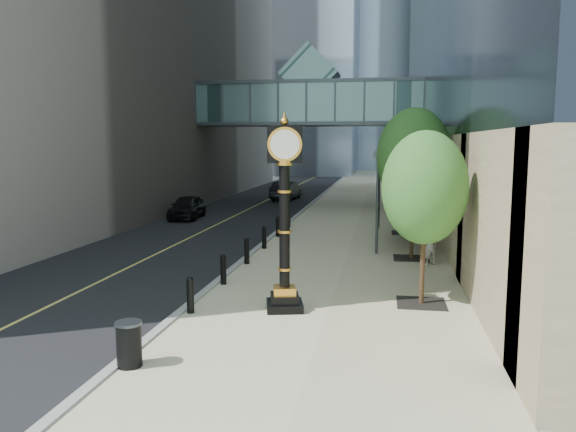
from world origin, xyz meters
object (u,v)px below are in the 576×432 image
object	(u,v)px
trash_bin	(129,345)
car_far	(286,190)
street_clock	(284,228)
car_near	(187,207)
pedestrian	(430,245)

from	to	relation	value
trash_bin	car_far	xyz separation A→B (m)	(-2.84, 35.27, 0.27)
street_clock	car_near	xyz separation A→B (m)	(-9.35, 18.02, -1.62)
car_far	car_near	bearing A→B (deg)	78.78
street_clock	car_far	xyz separation A→B (m)	(-5.33, 30.77, -1.58)
street_clock	trash_bin	world-z (taller)	street_clock
car_near	car_far	xyz separation A→B (m)	(4.02, 12.75, 0.04)
street_clock	trash_bin	distance (m)	5.46
trash_bin	car_near	size ratio (longest dim) A/B	0.21
street_clock	car_far	size ratio (longest dim) A/B	1.15
trash_bin	pedestrian	distance (m)	13.11
pedestrian	car_near	distance (m)	17.91
pedestrian	car_far	xyz separation A→B (m)	(-9.79, 24.15, -0.05)
car_far	street_clock	bearing A→B (deg)	106.11
street_clock	car_near	bearing A→B (deg)	104.47
car_near	car_far	bearing A→B (deg)	67.25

